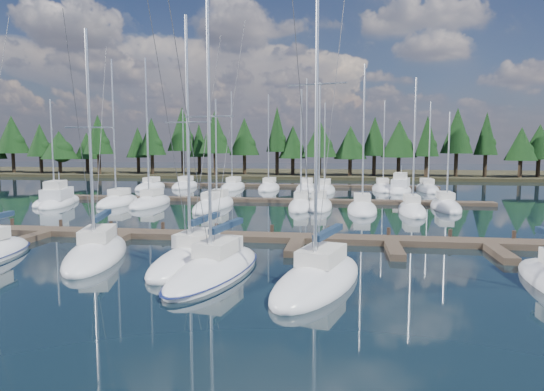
% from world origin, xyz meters
% --- Properties ---
extents(ground, '(260.00, 260.00, 0.00)m').
position_xyz_m(ground, '(0.00, 30.00, 0.00)').
color(ground, black).
rests_on(ground, ground).
extents(far_shore, '(220.00, 30.00, 0.60)m').
position_xyz_m(far_shore, '(0.00, 90.00, 0.30)').
color(far_shore, '#302C1A').
rests_on(far_shore, ground).
extents(main_dock, '(44.00, 6.13, 0.90)m').
position_xyz_m(main_dock, '(0.00, 17.36, 0.20)').
color(main_dock, '#483A2D').
rests_on(main_dock, ground).
extents(back_docks, '(50.00, 21.80, 0.40)m').
position_xyz_m(back_docks, '(0.00, 49.58, 0.20)').
color(back_docks, '#483A2D').
rests_on(back_docks, ground).
extents(front_sailboat_2, '(5.12, 9.56, 13.50)m').
position_xyz_m(front_sailboat_2, '(-5.03, 11.33, 0.28)').
color(front_sailboat_2, silver).
rests_on(front_sailboat_2, ground).
extents(front_sailboat_3, '(4.11, 9.32, 13.91)m').
position_xyz_m(front_sailboat_3, '(0.85, 11.01, 0.28)').
color(front_sailboat_3, silver).
rests_on(front_sailboat_3, ground).
extents(front_sailboat_4, '(4.42, 9.92, 14.19)m').
position_xyz_m(front_sailboat_4, '(2.63, 8.84, 0.28)').
color(front_sailboat_4, silver).
rests_on(front_sailboat_4, ground).
extents(front_sailboat_5, '(5.34, 9.42, 16.53)m').
position_xyz_m(front_sailboat_5, '(7.83, 7.79, 0.30)').
color(front_sailboat_5, silver).
rests_on(front_sailboat_5, ground).
extents(back_sailboat_rows, '(45.72, 33.38, 16.48)m').
position_xyz_m(back_sailboat_rows, '(0.05, 45.09, 0.26)').
color(back_sailboat_rows, silver).
rests_on(back_sailboat_rows, ground).
extents(motor_yacht_left, '(5.05, 9.11, 4.32)m').
position_xyz_m(motor_yacht_left, '(-21.66, 33.90, 0.48)').
color(motor_yacht_left, silver).
rests_on(motor_yacht_left, ground).
extents(motor_yacht_right, '(4.60, 9.16, 4.37)m').
position_xyz_m(motor_yacht_right, '(16.78, 54.60, 0.48)').
color(motor_yacht_right, silver).
rests_on(motor_yacht_right, ground).
extents(tree_line, '(184.54, 11.71, 13.69)m').
position_xyz_m(tree_line, '(-2.61, 80.22, 7.51)').
color(tree_line, black).
rests_on(tree_line, far_shore).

